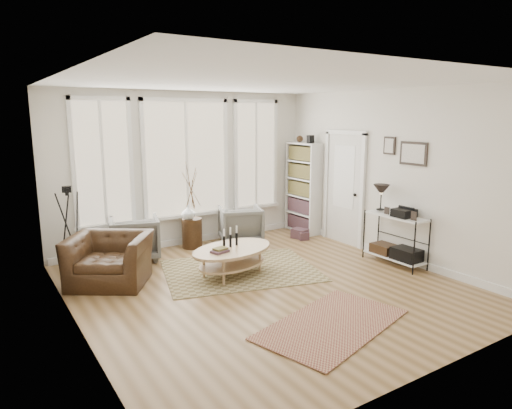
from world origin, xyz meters
TOP-DOWN VIEW (x-y plane):
  - room at (0.02, 0.03)m, footprint 5.50×5.54m
  - bay_window at (0.00, 2.71)m, footprint 4.14×0.12m
  - door at (2.57, 1.15)m, footprint 0.09×1.06m
  - bookcase at (2.44, 2.23)m, footprint 0.31×0.85m
  - low_shelf at (2.38, -0.30)m, footprint 0.38×1.08m
  - wall_art at (2.58, -0.27)m, footprint 0.04×0.88m
  - rug_main at (0.03, 0.80)m, footprint 2.77×2.35m
  - rug_runner at (-0.05, -1.46)m, footprint 2.13×1.55m
  - coffee_table at (-0.20, 0.67)m, footprint 1.58×1.20m
  - armchair_left at (-1.19, 2.31)m, footprint 1.00×1.02m
  - armchair_right at (0.85, 2.17)m, footprint 1.01×1.02m
  - side_table at (-0.07, 2.41)m, footprint 0.38×0.38m
  - vase at (-0.14, 2.40)m, footprint 0.32×0.32m
  - accent_chair at (-1.88, 1.36)m, footprint 1.48×1.44m
  - tripod_camera at (-2.24, 2.24)m, footprint 0.49×0.49m
  - book_stack_near at (2.05, 1.83)m, footprint 0.32×0.36m
  - book_stack_far at (2.05, 1.74)m, footprint 0.25×0.28m

SIDE VIEW (x-z plane):
  - rug_main at x=0.03m, z-range 0.00..0.01m
  - rug_runner at x=-0.05m, z-range 0.01..0.02m
  - book_stack_far at x=2.05m, z-range 0.00..0.16m
  - book_stack_near at x=2.05m, z-range 0.00..0.19m
  - coffee_table at x=-0.20m, z-range 0.02..0.67m
  - accent_chair at x=-1.88m, z-range 0.00..0.73m
  - armchair_right at x=0.85m, z-range 0.00..0.73m
  - armchair_left at x=-1.19m, z-range 0.00..0.75m
  - low_shelf at x=2.38m, z-range -0.14..1.16m
  - tripod_camera at x=-2.24m, z-range -0.05..1.32m
  - vase at x=-0.14m, z-range 0.56..0.82m
  - side_table at x=-0.07m, z-range -0.03..1.55m
  - bookcase at x=2.44m, z-range -0.07..1.99m
  - door at x=2.57m, z-range 0.01..2.23m
  - room at x=0.02m, z-range -0.02..2.88m
  - bay_window at x=0.00m, z-range 0.49..2.73m
  - wall_art at x=2.58m, z-range 1.66..2.10m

